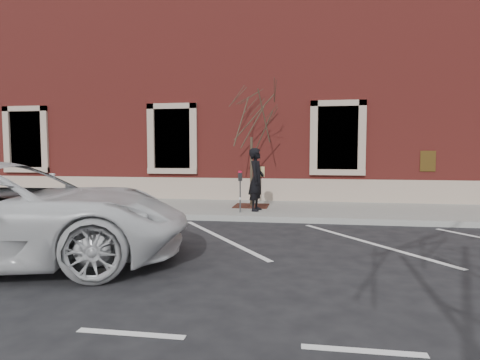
% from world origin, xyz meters
% --- Properties ---
extents(ground, '(120.00, 120.00, 0.00)m').
position_xyz_m(ground, '(0.00, 0.00, 0.00)').
color(ground, '#28282B').
rests_on(ground, ground).
extents(sidewalk_near, '(40.00, 3.50, 0.15)m').
position_xyz_m(sidewalk_near, '(0.00, 1.75, 0.07)').
color(sidewalk_near, gray).
rests_on(sidewalk_near, ground).
extents(curb_near, '(40.00, 0.12, 0.15)m').
position_xyz_m(curb_near, '(0.00, -0.05, 0.07)').
color(curb_near, '#9E9E99').
rests_on(curb_near, ground).
extents(parking_stripes, '(28.00, 4.40, 0.01)m').
position_xyz_m(parking_stripes, '(0.00, -2.20, 0.00)').
color(parking_stripes, silver).
rests_on(parking_stripes, ground).
extents(building_civic, '(40.00, 8.62, 8.00)m').
position_xyz_m(building_civic, '(0.00, 7.74, 4.00)').
color(building_civic, maroon).
rests_on(building_civic, ground).
extents(man, '(0.53, 0.73, 1.88)m').
position_xyz_m(man, '(0.44, 1.00, 1.09)').
color(man, black).
rests_on(man, sidewalk_near).
extents(parking_meter, '(0.11, 0.09, 1.22)m').
position_xyz_m(parking_meter, '(0.01, 0.58, 1.00)').
color(parking_meter, '#595B60').
rests_on(parking_meter, sidewalk_near).
extents(tree_grate, '(1.10, 1.10, 0.03)m').
position_xyz_m(tree_grate, '(0.17, 1.92, 0.16)').
color(tree_grate, '#3D1C13').
rests_on(tree_grate, sidewalk_near).
extents(sapling, '(2.44, 2.44, 4.07)m').
position_xyz_m(sapling, '(0.17, 1.92, 3.00)').
color(sapling, '#3E3125').
rests_on(sapling, sidewalk_near).
extents(white_truck, '(6.94, 4.60, 1.77)m').
position_xyz_m(white_truck, '(-3.32, -4.80, 0.89)').
color(white_truck, silver).
rests_on(white_truck, ground).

